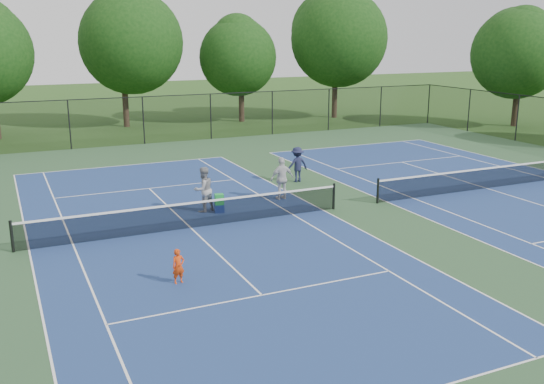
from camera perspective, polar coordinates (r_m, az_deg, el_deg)
name	(u,v)px	position (r m, az deg, el deg)	size (l,w,h in m)	color
ground	(356,206)	(24.99, 7.88, -1.34)	(140.00, 140.00, 0.00)	#234716
court_pad	(356,206)	(24.99, 7.88, -1.33)	(36.00, 36.00, 0.01)	#2D5030
tennis_court_left	(191,226)	(22.13, -7.64, -3.17)	(12.00, 23.83, 1.07)	navy
tennis_court_right	(487,187)	(29.23, 19.57, 0.49)	(12.00, 23.83, 1.07)	navy
perimeter_fence	(357,168)	(24.60, 8.01, 2.25)	(36.08, 36.08, 3.02)	black
tree_back_b	(121,37)	(47.07, -13.99, 13.96)	(7.60, 7.60, 10.03)	#2D2116
tree_back_c	(241,52)	(48.68, -2.95, 13.06)	(6.00, 6.00, 8.40)	#2D2116
tree_back_d	(336,34)	(51.29, 6.07, 14.58)	(7.80, 7.80, 10.37)	#2D2116
tree_side_e	(521,48)	(49.68, 22.42, 12.42)	(6.60, 6.60, 8.87)	#2D2116
child_player	(178,266)	(17.31, -8.81, -6.93)	(0.37, 0.24, 1.01)	red
instructor	(203,189)	(23.94, -6.47, 0.24)	(0.88, 0.68, 1.80)	#959698
bystander_a	(282,178)	(25.59, 0.94, 1.29)	(1.07, 0.44, 1.82)	silver
bystander_b	(297,164)	(28.70, 2.39, 2.60)	(1.08, 0.62, 1.67)	#1B1F3D
ball_crate	(219,208)	(23.95, -4.97, -1.55)	(0.36, 0.32, 0.33)	navy
ball_hopper	(219,199)	(23.85, -4.99, -0.69)	(0.34, 0.28, 0.42)	green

